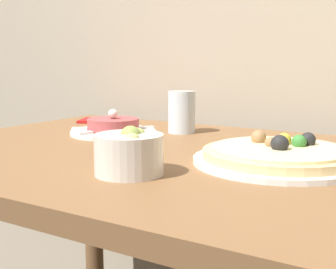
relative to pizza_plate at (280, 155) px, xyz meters
The scene contains 6 objects.
dining_table 0.27m from the pizza_plate, behind, with size 1.11×0.79×0.77m.
pizza_plate is the anchor object (origin of this frame).
tartare_plate 0.48m from the pizza_plate, 167.55° to the left, with size 0.22×0.22×0.06m.
small_bowl 0.28m from the pizza_plate, 131.84° to the right, with size 0.11×0.11×0.08m.
drinking_glass 0.40m from the pizza_plate, 146.82° to the left, with size 0.07×0.07×0.11m.
napkin 0.69m from the pizza_plate, 156.45° to the left, with size 0.18×0.15×0.01m.
Camera 1 is at (0.50, -0.41, 0.96)m, focal length 50.00 mm.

